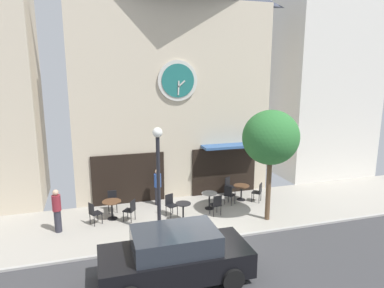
# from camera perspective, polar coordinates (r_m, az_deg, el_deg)

# --- Properties ---
(ground_plane) EXTENTS (27.29, 10.59, 0.13)m
(ground_plane) POSITION_cam_1_polar(r_m,az_deg,el_deg) (12.19, 3.31, -17.41)
(ground_plane) COLOR #9E998E
(clock_building) EXTENTS (9.36, 3.47, 11.35)m
(clock_building) POSITION_cam_1_polar(r_m,az_deg,el_deg) (16.80, -3.40, 11.64)
(clock_building) COLOR beige
(clock_building) RESTS_ON ground_plane
(neighbor_building_right) EXTENTS (5.33, 4.63, 12.70)m
(neighbor_building_right) POSITION_cam_1_polar(r_m,az_deg,el_deg) (21.85, 20.30, 12.28)
(neighbor_building_right) COLOR silver
(neighbor_building_right) RESTS_ON ground_plane
(street_lamp) EXTENTS (0.36, 0.36, 4.04)m
(street_lamp) POSITION_cam_1_polar(r_m,az_deg,el_deg) (12.51, -5.57, -6.25)
(street_lamp) COLOR black
(street_lamp) RESTS_ON ground_plane
(street_tree) EXTENTS (2.28, 2.05, 4.50)m
(street_tree) POSITION_cam_1_polar(r_m,az_deg,el_deg) (13.78, 12.93, 0.99)
(street_tree) COLOR brown
(street_tree) RESTS_ON ground_plane
(cafe_table_center) EXTENTS (0.77, 0.77, 0.77)m
(cafe_table_center) POSITION_cam_1_polar(r_m,az_deg,el_deg) (14.64, -13.15, -9.96)
(cafe_table_center) COLOR black
(cafe_table_center) RESTS_ON ground_plane
(cafe_table_leftmost) EXTENTS (0.62, 0.62, 0.77)m
(cafe_table_leftmost) POSITION_cam_1_polar(r_m,az_deg,el_deg) (14.08, -1.47, -10.78)
(cafe_table_leftmost) COLOR black
(cafe_table_leftmost) RESTS_ON ground_plane
(cafe_table_center_right) EXTENTS (0.69, 0.69, 0.73)m
(cafe_table_center_right) POSITION_cam_1_polar(r_m,az_deg,el_deg) (15.31, 2.90, -8.87)
(cafe_table_center_right) COLOR black
(cafe_table_center_right) RESTS_ON ground_plane
(cafe_table_near_door) EXTENTS (0.74, 0.74, 0.72)m
(cafe_table_near_door) POSITION_cam_1_polar(r_m,az_deg,el_deg) (16.43, 8.18, -7.47)
(cafe_table_near_door) COLOR black
(cafe_table_near_door) RESTS_ON ground_plane
(cafe_chair_corner) EXTENTS (0.56, 0.56, 0.90)m
(cafe_chair_corner) POSITION_cam_1_polar(r_m,az_deg,el_deg) (14.30, -10.10, -10.52)
(cafe_chair_corner) COLOR black
(cafe_chair_corner) RESTS_ON ground_plane
(cafe_chair_near_tree) EXTENTS (0.56, 0.56, 0.90)m
(cafe_chair_near_tree) POSITION_cam_1_polar(r_m,az_deg,el_deg) (15.81, 6.17, -8.17)
(cafe_chair_near_tree) COLOR black
(cafe_chair_near_tree) RESTS_ON ground_plane
(cafe_chair_right_end) EXTENTS (0.54, 0.54, 0.90)m
(cafe_chair_right_end) POSITION_cam_1_polar(r_m,az_deg,el_deg) (14.32, -15.98, -10.77)
(cafe_chair_right_end) COLOR black
(cafe_chair_right_end) RESTS_ON ground_plane
(cafe_chair_by_entrance) EXTENTS (0.45, 0.45, 0.90)m
(cafe_chair_by_entrance) POSITION_cam_1_polar(r_m,az_deg,el_deg) (14.63, 4.06, -9.83)
(cafe_chair_by_entrance) COLOR black
(cafe_chair_by_entrance) RESTS_ON ground_plane
(cafe_chair_outer) EXTENTS (0.42, 0.42, 0.90)m
(cafe_chair_outer) POSITION_cam_1_polar(r_m,az_deg,el_deg) (15.43, -13.06, -8.94)
(cafe_chair_outer) COLOR black
(cafe_chair_outer) RESTS_ON ground_plane
(cafe_chair_mid_row) EXTENTS (0.56, 0.56, 0.90)m
(cafe_chair_mid_row) POSITION_cam_1_polar(r_m,az_deg,el_deg) (16.34, 10.94, -7.64)
(cafe_chair_mid_row) COLOR black
(cafe_chair_mid_row) RESTS_ON ground_plane
(cafe_chair_curbside) EXTENTS (0.52, 0.52, 0.90)m
(cafe_chair_curbside) POSITION_cam_1_polar(r_m,az_deg,el_deg) (14.66, -3.59, -9.76)
(cafe_chair_curbside) COLOR black
(cafe_chair_curbside) RESTS_ON ground_plane
(cafe_chair_near_lamp) EXTENTS (0.55, 0.55, 0.90)m
(cafe_chair_near_lamp) POSITION_cam_1_polar(r_m,az_deg,el_deg) (16.95, 6.15, -6.76)
(cafe_chair_near_lamp) COLOR black
(cafe_chair_near_lamp) RESTS_ON ground_plane
(pedestrian_maroon) EXTENTS (0.32, 0.32, 1.67)m
(pedestrian_maroon) POSITION_cam_1_polar(r_m,az_deg,el_deg) (14.03, -21.47, -10.17)
(pedestrian_maroon) COLOR #2D2D38
(pedestrian_maroon) RESTS_ON ground_plane
(pedestrian_blue) EXTENTS (0.42, 0.42, 1.67)m
(pedestrian_blue) POSITION_cam_1_polar(r_m,az_deg,el_deg) (15.69, -5.71, -7.03)
(pedestrian_blue) COLOR #2D2D38
(pedestrian_blue) RESTS_ON ground_plane
(parked_car_black) EXTENTS (4.32, 2.05, 1.55)m
(parked_car_black) POSITION_cam_1_polar(r_m,az_deg,el_deg) (10.39, -2.80, -18.03)
(parked_car_black) COLOR black
(parked_car_black) RESTS_ON ground_plane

